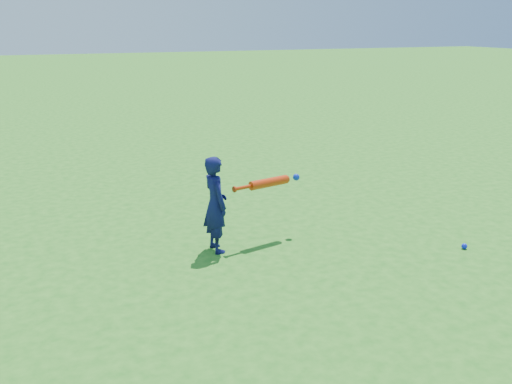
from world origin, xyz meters
TOP-DOWN VIEW (x-y plane):
  - ground at (0.00, 0.00)m, footprint 80.00×80.00m
  - child at (0.51, 0.11)m, footprint 0.26×0.37m
  - ground_ball_blue at (2.88, -0.85)m, footprint 0.06×0.06m
  - bat_swing at (1.16, 0.21)m, footprint 0.84×0.25m

SIDE VIEW (x-z plane):
  - ground at x=0.00m, z-range 0.00..0.00m
  - ground_ball_blue at x=2.88m, z-range 0.00..0.06m
  - child at x=0.51m, z-range 0.00..0.99m
  - bat_swing at x=1.16m, z-range 0.58..0.68m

